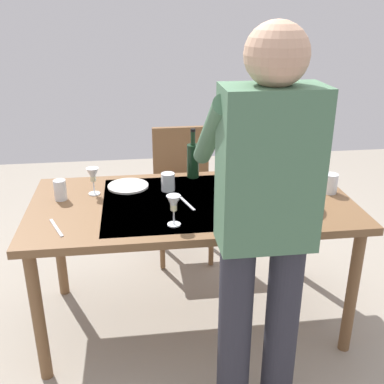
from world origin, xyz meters
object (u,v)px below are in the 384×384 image
Objects in this scene: serving_bowl_pasta at (290,202)px; chair_near at (182,184)px; dinner_plate_far at (265,179)px; wine_glass_left at (93,176)px; dinner_plate_near at (128,186)px; water_cup_far_left at (330,183)px; water_cup_near_left at (60,190)px; water_cup_near_right at (168,182)px; wine_bottle at (193,159)px; person_server at (264,221)px; wine_glass_right at (174,205)px; dining_table at (192,213)px.

chair_near is at bearing -65.34° from serving_bowl_pasta.
wine_glass_left is at bearing 5.44° from dinner_plate_far.
water_cup_far_left is at bearing 168.37° from dinner_plate_near.
water_cup_far_left is 1.13m from dinner_plate_near.
serving_bowl_pasta is at bearing 114.66° from chair_near.
dinner_plate_far is at bearing -172.79° from water_cup_near_left.
dinner_plate_near is (-0.35, -0.13, -0.05)m from water_cup_near_left.
serving_bowl_pasta is (0.28, 0.17, -0.02)m from water_cup_far_left.
dinner_plate_far is at bearing -170.97° from water_cup_near_right.
serving_bowl_pasta is at bearing 154.11° from dinner_plate_near.
water_cup_near_left is 0.58m from water_cup_near_right.
wine_bottle reaches higher than water_cup_near_left.
chair_near reaches higher than wine_glass_left.
person_server is 7.34× the size of dinner_plate_near.
wine_glass_right is at bearing -53.86° from person_server.
wine_bottle is 0.99× the size of serving_bowl_pasta.
chair_near is 0.75m from dinner_plate_far.
person_server is at bearing 105.07° from dining_table.
serving_bowl_pasta is 1.30× the size of dinner_plate_far.
water_cup_near_right is at bearing -174.65° from water_cup_near_left.
serving_bowl_pasta is 0.41m from dinner_plate_far.
water_cup_near_left reaches higher than dinner_plate_near.
wine_glass_left reaches higher than dinner_plate_near.
dinner_plate_far is (0.30, -0.24, -0.05)m from water_cup_far_left.
water_cup_near_right is at bearing -70.60° from person_server.
water_cup_far_left is (-0.58, -0.71, -0.15)m from person_server.
dinner_plate_near is at bearing 16.36° from wine_bottle.
dining_table is 16.85× the size of water_cup_near_right.
dinner_plate_near is at bearing 0.92° from dinner_plate_far.
dinner_plate_near is 0.80m from dinner_plate_far.
dinner_plate_far is at bearing -38.84° from water_cup_far_left.
dinner_plate_far is (-0.99, -0.09, -0.10)m from wine_glass_left.
wine_glass_right reaches higher than water_cup_near_right.
wine_bottle is at bearing -13.57° from dinner_plate_far.
dining_table is 5.74× the size of wine_bottle.
dinner_plate_far is at bearing -179.08° from dinner_plate_near.
wine_glass_right is at bearing 74.53° from wine_bottle.
person_server is 0.64m from serving_bowl_pasta.
chair_near is 3.07× the size of wine_bottle.
chair_near is at bearing -122.99° from dinner_plate_near.
water_cup_near_right is at bearing -54.56° from dining_table.
wine_bottle is at bearing -161.55° from water_cup_near_left.
dining_table is 0.57m from wine_glass_left.
chair_near is 6.03× the size of wine_glass_right.
person_server is 1.11m from wine_glass_left.
wine_bottle is at bearing -130.55° from water_cup_near_right.
dining_table is at bearing 163.02° from wine_glass_left.
wine_glass_left is 1.37× the size of water_cup_near_left.
water_cup_near_left is at bearing -8.74° from dining_table.
dinner_plate_near is 1.00× the size of dinner_plate_far.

